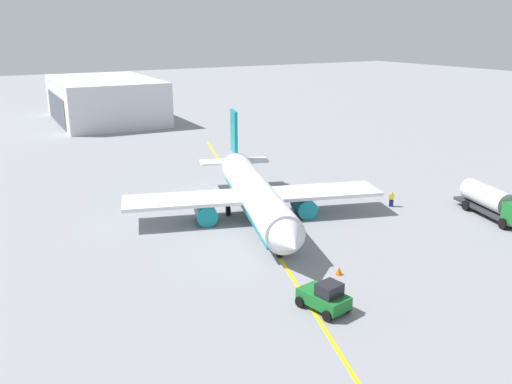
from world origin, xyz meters
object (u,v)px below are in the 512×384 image
Objects in this scene: pushback_tug at (325,297)px; safety_cone_nose at (339,271)px; airplane at (255,195)px; refueling_worker at (391,199)px; fuel_tanker at (493,202)px.

pushback_tug is 6.07m from safety_cone_nose.
refueling_worker is (4.35, 15.03, -1.74)m from airplane.
airplane is at bearing -106.14° from refueling_worker.
airplane reaches higher than fuel_tanker.
airplane reaches higher than refueling_worker.
pushback_tug is at bearing -16.00° from airplane.
airplane reaches higher than safety_cone_nose.
fuel_tanker is 27.97m from pushback_tug.
fuel_tanker is at bearing 104.19° from pushback_tug.
refueling_worker is at bearing -140.44° from fuel_tanker.
fuel_tanker reaches higher than refueling_worker.
refueling_worker is 19.33m from safety_cone_nose.
pushback_tug is at bearing -48.32° from safety_cone_nose.
airplane is 17.59× the size of refueling_worker.
refueling_worker is (-14.83, 20.53, -0.19)m from pushback_tug.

